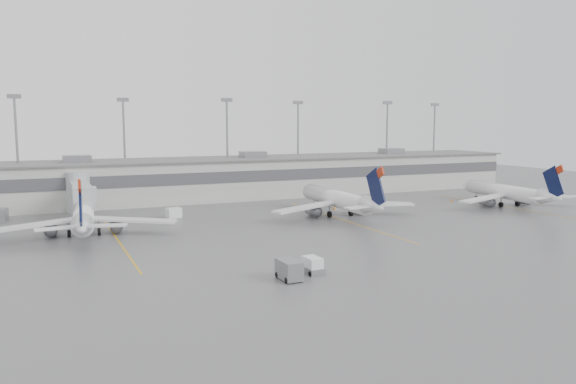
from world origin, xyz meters
name	(u,v)px	position (x,y,z in m)	size (l,w,h in m)	color
ground	(311,266)	(0.00, 0.00, 0.00)	(260.00, 260.00, 0.00)	#525254
terminal	(183,179)	(-0.01, 57.98, 4.17)	(152.00, 17.00, 9.45)	#A9A9A4
light_masts	(176,139)	(0.00, 63.75, 12.03)	(142.40, 8.00, 20.60)	gray
jet_bridge_right	(80,193)	(-20.50, 45.72, 3.87)	(4.00, 17.20, 7.00)	#999C9E
stand_markings	(239,228)	(0.00, 24.00, 0.01)	(105.25, 40.00, 0.01)	#D69B0C
jet_mid_left	(84,215)	(-21.31, 27.59, 2.82)	(24.94, 28.06, 9.08)	white
jet_mid_right	(339,199)	(18.73, 27.38, 2.89)	(25.60, 28.72, 9.29)	white
jet_far_right	(508,192)	(52.73, 24.08, 2.71)	(23.91, 26.92, 8.71)	white
baggage_tug	(312,267)	(-1.25, -2.74, 0.67)	(1.81, 2.71, 1.71)	white
baggage_cart	(289,270)	(-4.45, -3.94, 1.03)	(1.88, 3.14, 1.99)	slate
gse_uld_b	(174,213)	(-6.75, 37.07, 0.81)	(2.30, 1.53, 1.63)	white
gse_uld_c	(335,202)	(23.55, 37.52, 0.83)	(2.33, 1.56, 1.65)	white
cone_b	(75,222)	(-21.89, 37.44, 0.40)	(0.50, 0.50, 0.80)	orange
cone_c	(334,207)	(21.61, 34.19, 0.39)	(0.49, 0.49, 0.77)	orange
cone_d	(451,201)	(46.99, 32.79, 0.34)	(0.42, 0.42, 0.67)	orange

